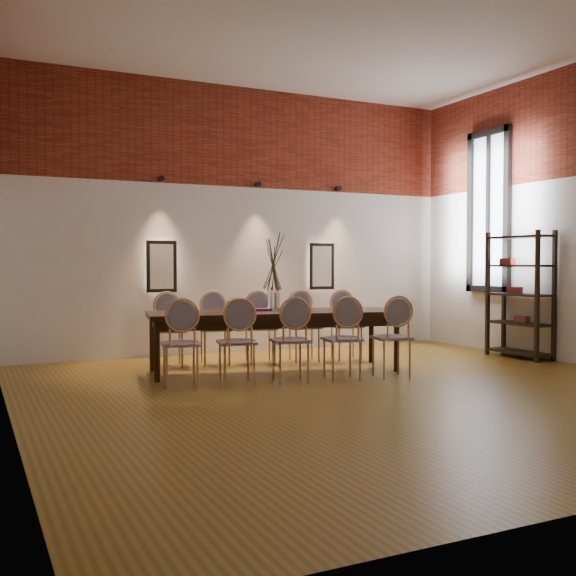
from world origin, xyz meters
name	(u,v)px	position (x,y,z in m)	size (l,w,h in m)	color
floor	(368,391)	(0.00, 0.00, -0.01)	(7.00, 7.00, 0.02)	olive
ceiling	(369,6)	(0.00, 0.00, 4.01)	(7.00, 7.00, 0.02)	silver
wall_back	(243,220)	(0.00, 3.55, 2.00)	(7.00, 0.10, 4.00)	silver
wall_left	(1,183)	(-3.55, 0.00, 2.00)	(0.10, 7.00, 4.00)	silver
brick_band_back	(244,137)	(0.00, 3.48, 3.25)	(7.00, 0.02, 1.50)	maroon
brick_band_left	(8,30)	(-3.48, 0.00, 3.25)	(0.02, 7.00, 1.50)	maroon
niche_left	(161,267)	(-1.30, 3.45, 1.30)	(0.36, 0.06, 0.66)	#FFEAC6
niche_right	(321,266)	(1.30, 3.45, 1.30)	(0.36, 0.06, 0.66)	#FFEAC6
spot_fixture_left	(161,179)	(-1.30, 3.42, 2.55)	(0.08, 0.08, 0.10)	black
spot_fixture_mid	(258,184)	(0.20, 3.42, 2.55)	(0.08, 0.08, 0.10)	black
spot_fixture_right	(338,189)	(1.60, 3.42, 2.55)	(0.08, 0.08, 0.10)	black
window_glass	(489,211)	(3.46, 2.00, 2.15)	(0.02, 0.78, 2.38)	silver
window_frame	(488,211)	(3.44, 2.00, 2.15)	(0.08, 0.90, 2.50)	black
window_mullion	(488,211)	(3.44, 2.00, 2.15)	(0.06, 0.06, 2.40)	black
dining_table	(274,341)	(-0.38, 1.57, 0.38)	(3.08, 0.99, 0.75)	black
chair_near_a	(181,344)	(-1.73, 1.03, 0.47)	(0.44, 0.44, 0.94)	tan
chair_near_b	(237,342)	(-1.13, 0.92, 0.47)	(0.44, 0.44, 0.94)	tan
chair_near_c	(290,340)	(-0.52, 0.80, 0.47)	(0.44, 0.44, 0.94)	tan
chair_near_d	(342,339)	(0.08, 0.69, 0.47)	(0.44, 0.44, 0.94)	tan
chair_near_e	(391,337)	(0.69, 0.57, 0.47)	(0.44, 0.44, 0.94)	tan
chair_far_a	(168,330)	(-1.45, 2.56, 0.47)	(0.44, 0.44, 0.94)	tan
chair_far_b	(215,329)	(-0.84, 2.44, 0.47)	(0.44, 0.44, 0.94)	tan
chair_far_c	(260,328)	(-0.23, 2.33, 0.47)	(0.44, 0.44, 0.94)	tan
chair_far_d	(304,327)	(0.37, 2.21, 0.47)	(0.44, 0.44, 0.94)	tan
chair_far_e	(346,326)	(0.98, 2.10, 0.47)	(0.44, 0.44, 0.94)	tan
vase	(274,299)	(-0.38, 1.57, 0.90)	(0.14, 0.14, 0.30)	silver
dried_branches	(274,263)	(-0.38, 1.57, 1.35)	(0.50, 0.50, 0.70)	#443725
bowl	(236,305)	(-0.87, 1.61, 0.84)	(0.24, 0.24, 0.18)	brown
book	(261,310)	(-0.51, 1.68, 0.77)	(0.26, 0.18, 0.03)	#871752
shelving_rack	(520,295)	(3.28, 1.17, 0.90)	(0.38, 1.00, 1.80)	black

